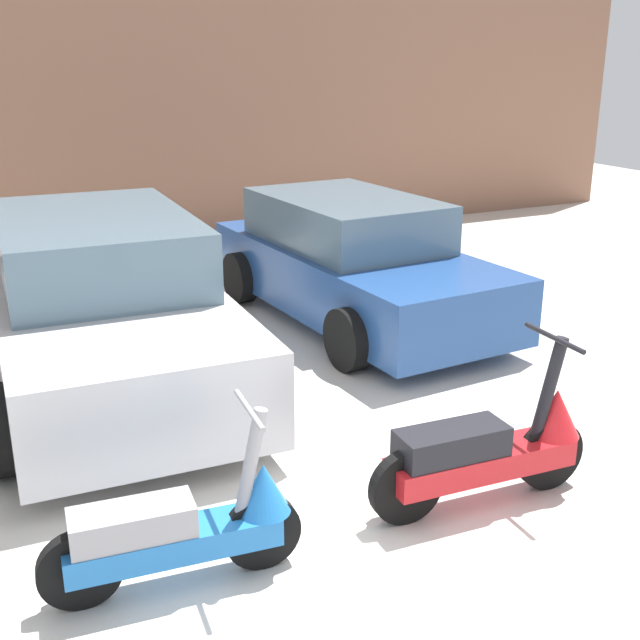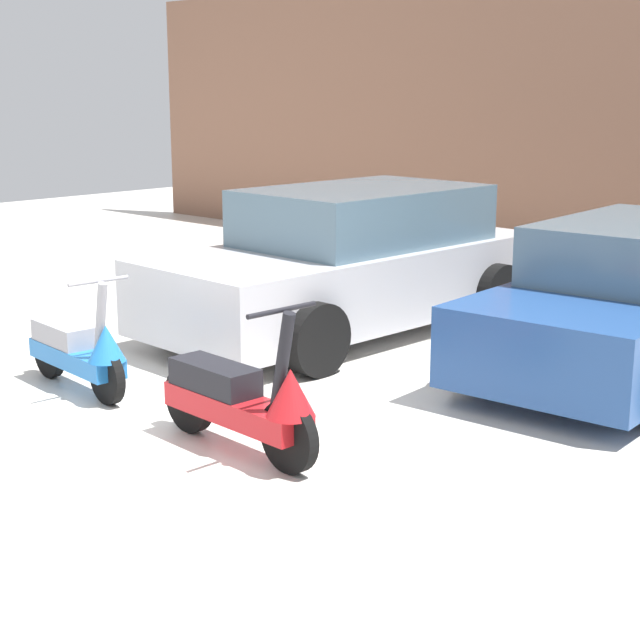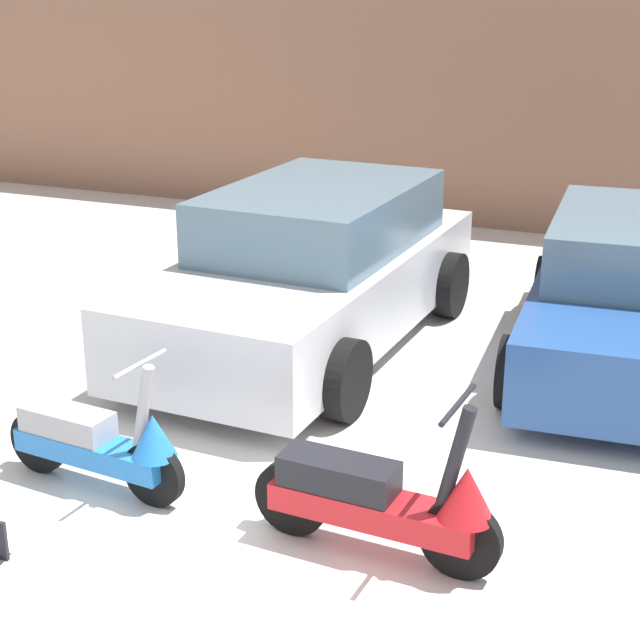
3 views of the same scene
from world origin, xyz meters
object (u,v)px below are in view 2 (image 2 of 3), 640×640
(scooter_front_left, at_px, (79,350))
(car_rear_center, at_px, (633,301))
(scooter_front_right, at_px, (242,399))
(car_rear_left, at_px, (350,263))

(scooter_front_left, height_order, car_rear_center, car_rear_center)
(scooter_front_left, bearing_deg, car_rear_center, 56.11)
(scooter_front_left, relative_size, scooter_front_right, 0.91)
(scooter_front_left, bearing_deg, car_rear_left, 91.11)
(scooter_front_right, bearing_deg, car_rear_center, 78.16)
(scooter_front_left, distance_m, car_rear_left, 3.18)
(car_rear_left, height_order, car_rear_center, car_rear_left)
(scooter_front_left, xyz_separation_m, scooter_front_right, (2.05, -0.04, 0.03))
(scooter_front_left, relative_size, car_rear_center, 0.36)
(car_rear_left, bearing_deg, scooter_front_left, -1.84)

